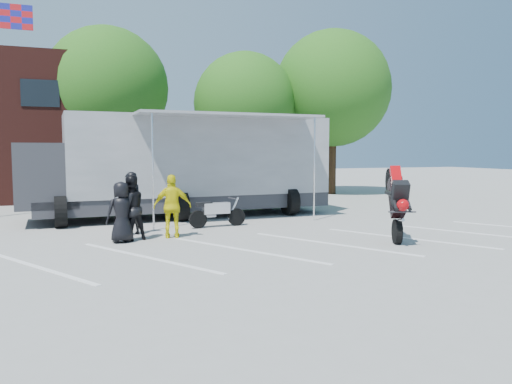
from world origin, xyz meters
TOP-DOWN VIEW (x-y plane):
  - ground at (0.00, 0.00)m, footprint 100.00×100.00m
  - parking_bay_lines at (0.00, 1.00)m, footprint 18.09×13.33m
  - tree_left at (-2.00, 16.00)m, footprint 6.12×6.12m
  - tree_mid at (5.00, 15.00)m, footprint 5.44×5.44m
  - tree_right at (10.00, 14.50)m, footprint 6.46×6.46m
  - transporter_truck at (0.24, 7.70)m, footprint 11.81×6.06m
  - parked_motorcycle at (0.59, 4.84)m, footprint 1.99×0.83m
  - stunt_bike_rider at (4.50, 1.06)m, footprint 1.56×2.07m
  - spectator_leather_a at (-2.55, 3.12)m, footprint 0.89×0.68m
  - spectator_leather_b at (-2.18, 4.29)m, footprint 0.76×0.60m
  - spectator_leather_c at (-2.29, 3.34)m, footprint 1.05×0.93m
  - spectator_hivis at (-1.14, 3.36)m, footprint 1.11×0.63m

SIDE VIEW (x-z plane):
  - ground at x=0.00m, z-range 0.00..0.00m
  - transporter_truck at x=0.24m, z-range -1.84..1.84m
  - parked_motorcycle at x=0.59m, z-range -0.51..0.51m
  - stunt_bike_rider at x=4.50m, z-range -1.10..1.10m
  - parking_bay_lines at x=0.00m, z-range 0.00..0.01m
  - spectator_leather_a at x=-2.55m, z-range 0.00..1.63m
  - spectator_leather_c at x=-2.29m, z-range 0.00..1.78m
  - spectator_hivis at x=-1.14m, z-range 0.00..1.78m
  - spectator_leather_b at x=-2.18m, z-range 0.00..1.84m
  - tree_mid at x=5.00m, z-range 1.10..8.78m
  - tree_left at x=-2.00m, z-range 1.25..9.89m
  - tree_right at x=10.00m, z-range 1.32..10.44m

